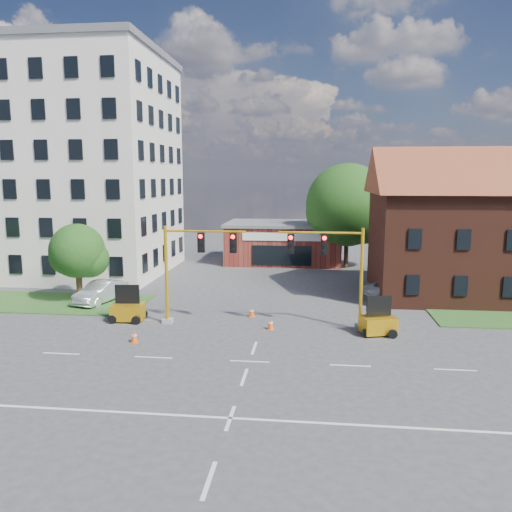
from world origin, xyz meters
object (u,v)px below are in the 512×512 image
signal_mast_east (334,266)px  pickup_white (398,290)px  signal_mast_west (192,263)px  trailer_west (128,310)px  trailer_east (378,323)px

signal_mast_east → pickup_white: signal_mast_east is taller
signal_mast_west → trailer_west: signal_mast_west is taller
signal_mast_east → trailer_west: bearing=179.2°
signal_mast_west → trailer_east: (11.33, -0.83, -3.23)m
pickup_white → trailer_east: bearing=141.7°
trailer_west → pickup_white: bearing=18.3°
signal_mast_east → trailer_east: size_ratio=2.78×
signal_mast_east → signal_mast_west: bearing=180.0°
signal_mast_west → pickup_white: bearing=30.2°
signal_mast_west → trailer_east: 11.81m
signal_mast_east → trailer_west: (-13.02, 0.19, -3.21)m
signal_mast_east → pickup_white: (5.24, 8.11, -3.19)m
signal_mast_east → trailer_west: 13.41m
signal_mast_west → pickup_white: size_ratio=1.19×
trailer_west → pickup_white: trailer_west is taller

